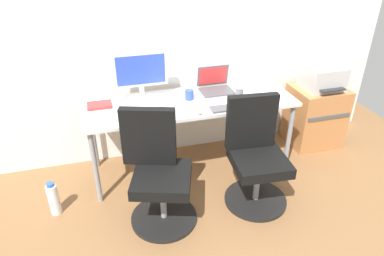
% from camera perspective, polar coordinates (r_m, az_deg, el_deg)
% --- Properties ---
extents(ground_plane, '(5.28, 5.28, 0.00)m').
position_cam_1_polar(ground_plane, '(3.55, -0.22, -6.29)').
color(ground_plane, brown).
extents(back_wall, '(4.40, 0.04, 2.60)m').
position_cam_1_polar(back_wall, '(3.36, -2.19, 16.12)').
color(back_wall, white).
rests_on(back_wall, ground).
extents(desk, '(1.90, 0.65, 0.73)m').
position_cam_1_polar(desk, '(3.21, -0.24, 3.44)').
color(desk, silver).
rests_on(desk, ground).
extents(office_chair_left, '(0.56, 0.56, 0.94)m').
position_cam_1_polar(office_chair_left, '(2.76, -5.57, -7.44)').
color(office_chair_left, black).
rests_on(office_chair_left, ground).
extents(office_chair_right, '(0.54, 0.54, 0.94)m').
position_cam_1_polar(office_chair_right, '(2.98, 10.35, -4.70)').
color(office_chair_right, black).
rests_on(office_chair_right, ground).
extents(side_cabinet, '(0.53, 0.46, 0.65)m').
position_cam_1_polar(side_cabinet, '(4.03, 19.38, 1.92)').
color(side_cabinet, '#B77542').
rests_on(side_cabinet, ground).
extents(printer, '(0.38, 0.40, 0.24)m').
position_cam_1_polar(printer, '(3.85, 20.48, 7.78)').
color(printer, '#B7B7B7').
rests_on(printer, side_cabinet).
extents(water_bottle_on_floor, '(0.09, 0.09, 0.31)m').
position_cam_1_polar(water_bottle_on_floor, '(3.16, -21.63, -10.70)').
color(water_bottle_on_floor, white).
rests_on(water_bottle_on_floor, ground).
extents(desktop_monitor, '(0.48, 0.18, 0.43)m').
position_cam_1_polar(desktop_monitor, '(3.18, -8.36, 8.97)').
color(desktop_monitor, silver).
rests_on(desktop_monitor, desk).
extents(open_laptop, '(0.31, 0.26, 0.23)m').
position_cam_1_polar(open_laptop, '(3.39, 3.80, 7.04)').
color(open_laptop, '#4C4C51').
rests_on(open_laptop, desk).
extents(keyboard_by_monitor, '(0.34, 0.12, 0.02)m').
position_cam_1_polar(keyboard_by_monitor, '(2.98, -7.61, 2.50)').
color(keyboard_by_monitor, '#2D2D2D').
rests_on(keyboard_by_monitor, desk).
extents(keyboard_by_laptop, '(0.34, 0.12, 0.02)m').
position_cam_1_polar(keyboard_by_laptop, '(3.05, 6.17, 3.31)').
color(keyboard_by_laptop, '#515156').
rests_on(keyboard_by_laptop, desk).
extents(mouse_by_monitor, '(0.06, 0.10, 0.03)m').
position_cam_1_polar(mouse_by_monitor, '(2.95, 1.00, 2.70)').
color(mouse_by_monitor, '#B7B7B7').
rests_on(mouse_by_monitor, desk).
extents(mouse_by_laptop, '(0.06, 0.10, 0.03)m').
position_cam_1_polar(mouse_by_laptop, '(3.13, 10.28, 3.84)').
color(mouse_by_laptop, '#2D2D2D').
rests_on(mouse_by_laptop, desk).
extents(coffee_mug, '(0.08, 0.08, 0.09)m').
position_cam_1_polar(coffee_mug, '(3.20, -0.36, 5.47)').
color(coffee_mug, blue).
rests_on(coffee_mug, desk).
extents(pen_cup, '(0.07, 0.07, 0.10)m').
position_cam_1_polar(pen_cup, '(3.23, 7.74, 5.60)').
color(pen_cup, slate).
rests_on(pen_cup, desk).
extents(notebook, '(0.21, 0.15, 0.03)m').
position_cam_1_polar(notebook, '(3.18, -14.86, 3.63)').
color(notebook, red).
rests_on(notebook, desk).
extents(paper_pile, '(0.21, 0.30, 0.01)m').
position_cam_1_polar(paper_pile, '(3.48, 11.12, 6.24)').
color(paper_pile, white).
rests_on(paper_pile, desk).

